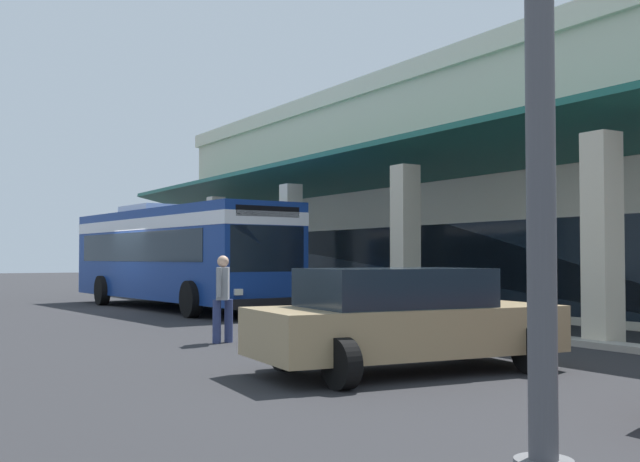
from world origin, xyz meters
The scene contains 7 objects.
ground centered at (0.00, 8.00, 0.00)m, with size 120.00×120.00×0.00m, color #262628.
curb_strip centered at (2.45, 4.03, 0.06)m, with size 35.74×0.50×0.12m, color #9E998E.
plaza_building centered at (2.45, 13.66, 3.89)m, with size 30.08×16.20×7.78m.
transit_bus centered at (0.54, 1.26, 1.85)m, with size 11.38×3.47×3.34m.
parked_sedan_tan centered at (15.11, -0.79, 0.75)m, with size 2.72×4.55×1.47m.
pedestrian centered at (10.33, -1.44, 0.93)m, with size 0.55×0.45×1.66m.
potted_palm centered at (-7.36, 5.69, 0.51)m, with size 1.92×1.62×2.36m.
Camera 1 is at (23.83, -7.43, 1.62)m, focal length 43.19 mm.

